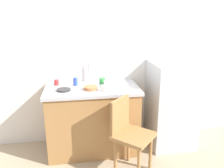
{
  "coord_description": "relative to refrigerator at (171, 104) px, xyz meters",
  "views": [
    {
      "loc": [
        -0.43,
        -2.16,
        1.8
      ],
      "look_at": [
        0.0,
        0.6,
        0.94
      ],
      "focal_mm": 37.0,
      "sensor_mm": 36.0,
      "label": 1
    }
  ],
  "objects": [
    {
      "name": "terracotta_bowl",
      "position": [
        -1.12,
        -0.07,
        0.32
      ],
      "size": [
        0.17,
        0.17,
        0.04
      ],
      "primitive_type": "cylinder",
      "color": "#C67042",
      "rests_on": "countertop"
    },
    {
      "name": "refrigerator",
      "position": [
        0.0,
        0.0,
        0.0
      ],
      "size": [
        0.59,
        0.6,
        1.18
      ],
      "primitive_type": "cube",
      "color": "silver",
      "rests_on": "ground_plane"
    },
    {
      "name": "cup_red",
      "position": [
        -1.55,
        0.18,
        0.34
      ],
      "size": [
        0.06,
        0.06,
        0.07
      ],
      "primitive_type": "cylinder",
      "color": "red",
      "rests_on": "countertop"
    },
    {
      "name": "cup_white",
      "position": [
        -0.96,
        -0.17,
        0.34
      ],
      "size": [
        0.07,
        0.07,
        0.07
      ],
      "primitive_type": "cylinder",
      "color": "white",
      "rests_on": "countertop"
    },
    {
      "name": "back_wall",
      "position": [
        -0.85,
        0.35,
        0.76
      ],
      "size": [
        4.8,
        0.1,
        2.69
      ],
      "primitive_type": "cube",
      "color": "white",
      "rests_on": "ground_plane"
    },
    {
      "name": "cup_green",
      "position": [
        -0.94,
        0.17,
        0.34
      ],
      "size": [
        0.08,
        0.08,
        0.07
      ],
      "primitive_type": "cylinder",
      "color": "green",
      "rests_on": "countertop"
    },
    {
      "name": "cabinet_base",
      "position": [
        -1.09,
        0.0,
        -0.16
      ],
      "size": [
        1.16,
        0.6,
        0.85
      ],
      "primitive_type": "cube",
      "color": "#A87542",
      "rests_on": "ground_plane"
    },
    {
      "name": "countertop",
      "position": [
        -1.09,
        0.0,
        0.28
      ],
      "size": [
        1.2,
        0.64,
        0.04
      ],
      "primitive_type": "cube",
      "color": "#B7B7BC",
      "rests_on": "cabinet_base"
    },
    {
      "name": "hotplate",
      "position": [
        -1.45,
        -0.07,
        0.31
      ],
      "size": [
        0.17,
        0.17,
        0.02
      ],
      "primitive_type": "cylinder",
      "color": "#2D2D2D",
      "rests_on": "countertop"
    },
    {
      "name": "faucet",
      "position": [
        -1.11,
        0.25,
        0.44
      ],
      "size": [
        0.02,
        0.02,
        0.28
      ],
      "primitive_type": "cylinder",
      "color": "#B7B7BC",
      "rests_on": "countertop"
    },
    {
      "name": "cup_blue",
      "position": [
        -1.3,
        0.13,
        0.35
      ],
      "size": [
        0.06,
        0.06,
        0.1
      ],
      "primitive_type": "cylinder",
      "color": "blue",
      "rests_on": "countertop"
    },
    {
      "name": "chair",
      "position": [
        -0.72,
        -0.52,
        -0.09
      ],
      "size": [
        0.57,
        0.57,
        0.89
      ],
      "rotation": [
        0.0,
        0.0,
        0.82
      ],
      "color": "#A87542",
      "rests_on": "ground_plane"
    },
    {
      "name": "dish_tray",
      "position": [
        -0.79,
        0.01,
        0.33
      ],
      "size": [
        0.28,
        0.2,
        0.05
      ],
      "primitive_type": "cube",
      "color": "white",
      "rests_on": "countertop"
    }
  ]
}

